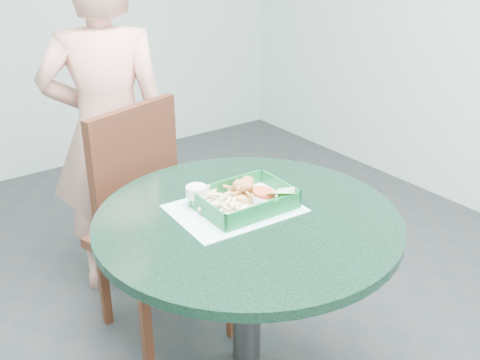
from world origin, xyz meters
TOP-DOWN VIEW (x-y plane):
  - cafe_table at (0.00, 0.00)m, footprint 0.93×0.93m
  - dining_chair at (-0.02, 0.62)m, footprint 0.45×0.45m
  - diner_person at (-0.02, 0.98)m, footprint 0.64×0.55m
  - placemat at (-0.01, 0.06)m, footprint 0.39×0.30m
  - food_basket at (0.03, 0.05)m, footprint 0.28×0.20m
  - crab_sandwich at (0.05, 0.08)m, footprint 0.11×0.11m
  - fries_pile at (-0.06, 0.09)m, footprint 0.14×0.15m
  - sauce_ramekin at (-0.09, 0.14)m, footprint 0.07×0.07m
  - garnish_cup at (0.08, 0.00)m, footprint 0.11×0.10m

SIDE VIEW (x-z plane):
  - dining_chair at x=-0.02m, z-range 0.07..1.00m
  - cafe_table at x=0.00m, z-range 0.21..0.96m
  - diner_person at x=-0.02m, z-range 0.00..1.50m
  - placemat at x=-0.01m, z-range 0.75..0.75m
  - food_basket at x=0.03m, z-range 0.74..0.80m
  - fries_pile at x=-0.06m, z-range 0.77..0.81m
  - garnish_cup at x=0.08m, z-range 0.77..0.81m
  - crab_sandwich at x=0.05m, z-range 0.76..0.83m
  - sauce_ramekin at x=-0.09m, z-range 0.78..0.82m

